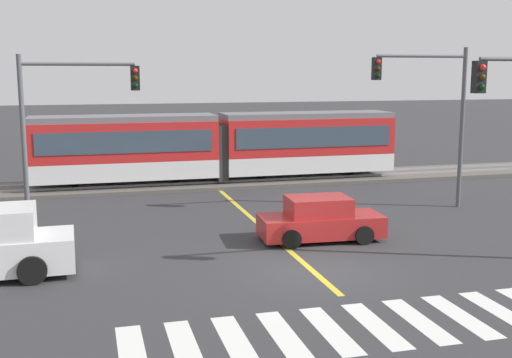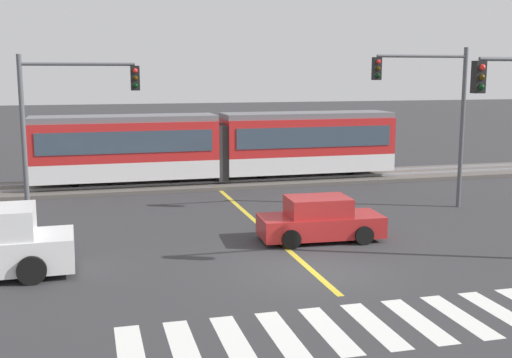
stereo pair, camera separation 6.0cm
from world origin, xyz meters
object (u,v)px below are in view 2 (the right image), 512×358
object	(u,v)px
sedan_crossing	(320,220)
traffic_light_mid_left	(63,113)
traffic_light_mid_right	(434,102)
light_rail_tram	(219,144)

from	to	relation	value
sedan_crossing	traffic_light_mid_left	world-z (taller)	traffic_light_mid_left
sedan_crossing	traffic_light_mid_right	xyz separation A→B (m)	(6.33, 3.68, 3.78)
light_rail_tram	traffic_light_mid_left	xyz separation A→B (m)	(-7.32, -7.86, 2.21)
sedan_crossing	traffic_light_mid_right	distance (m)	8.24
traffic_light_mid_right	traffic_light_mid_left	distance (m)	14.74
light_rail_tram	traffic_light_mid_left	world-z (taller)	traffic_light_mid_left
sedan_crossing	traffic_light_mid_right	world-z (taller)	traffic_light_mid_right
sedan_crossing	light_rail_tram	bearing A→B (deg)	95.25
light_rail_tram	traffic_light_mid_right	distance (m)	11.33
traffic_light_mid_left	light_rail_tram	bearing A→B (deg)	47.06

